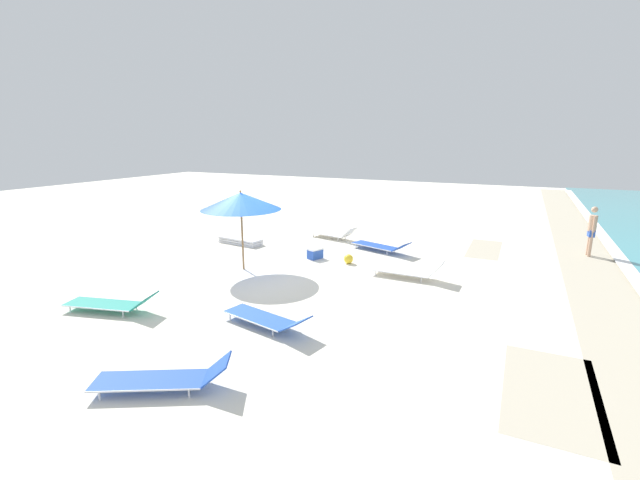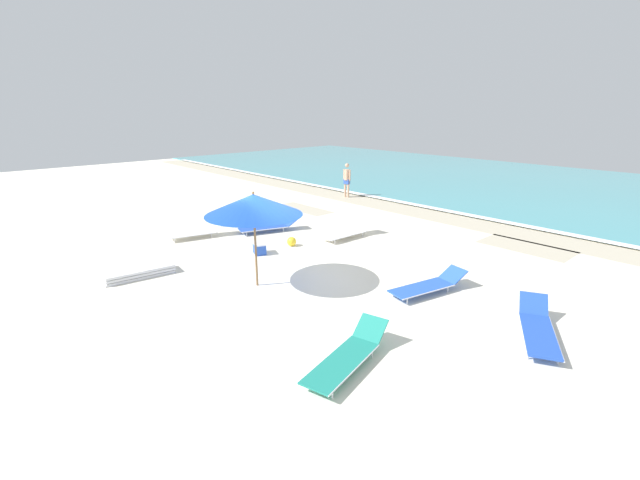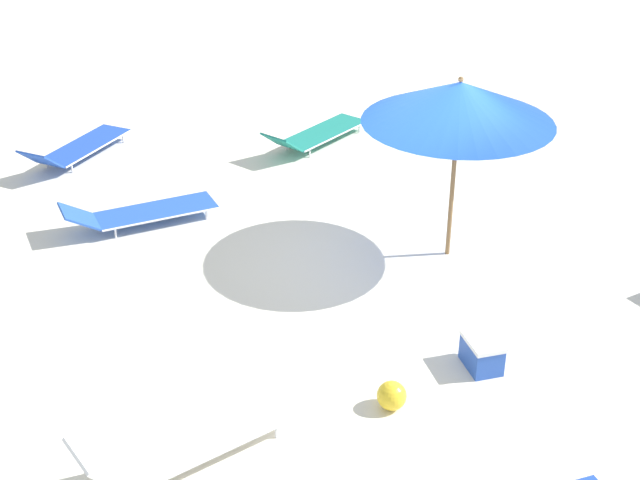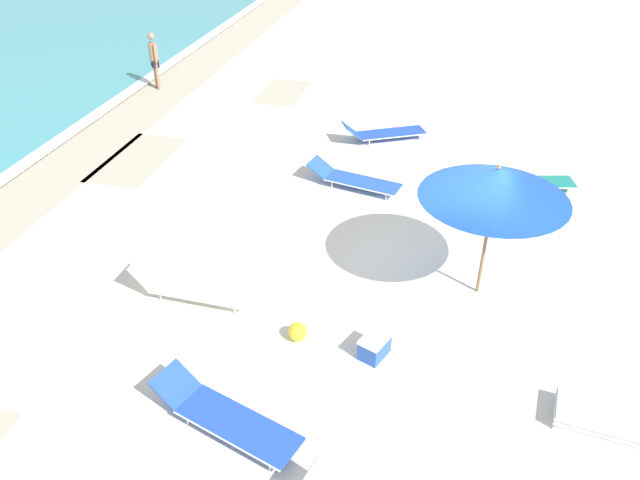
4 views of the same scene
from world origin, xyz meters
The scene contains 8 objects.
ground_plane centered at (0.00, 0.01, -0.08)m, with size 60.00×60.00×0.16m.
beach_umbrella centered at (-0.32, -0.94, 2.18)m, with size 2.47×2.47×2.52m.
sun_lounger_under_umbrella centered at (5.79, 1.76, 0.21)m, with size 1.59×2.26×0.54m.
sun_lounger_beside_umbrella centered at (3.00, 2.00, 0.20)m, with size 1.06×2.29×0.47m.
sun_lounger_mid_beach_solo centered at (-1.71, 3.99, 0.22)m, with size 0.67×2.16×0.61m.
sun_lounger_mid_beach_pair_a centered at (3.86, -1.83, 0.21)m, with size 1.14×2.35×0.52m.
beach_ball centered at (-2.33, 1.85, 0.16)m, with size 0.31×0.31×0.31m.
cooler_box centered at (-2.40, 0.58, 0.19)m, with size 0.59×0.51×0.37m.
Camera 3 is at (-7.73, 6.90, 6.03)m, focal length 50.00 mm.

